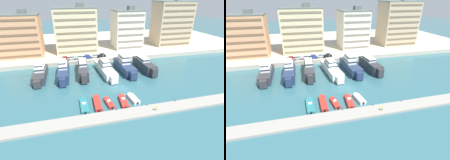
# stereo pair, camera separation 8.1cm
# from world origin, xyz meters

# --- Properties ---
(ground_plane) EXTENTS (400.00, 400.00, 0.00)m
(ground_plane) POSITION_xyz_m (0.00, 0.00, 0.00)
(ground_plane) COLOR #336670
(quay_promenade) EXTENTS (180.00, 70.00, 1.92)m
(quay_promenade) POSITION_xyz_m (0.00, 62.14, 0.96)
(quay_promenade) COLOR #BCB29E
(quay_promenade) RESTS_ON ground
(pier_dock) EXTENTS (120.00, 4.60, 0.63)m
(pier_dock) POSITION_xyz_m (0.00, -14.31, 0.31)
(pier_dock) COLOR #9E998E
(pier_dock) RESTS_ON ground
(yacht_charcoal_far_left) EXTENTS (4.61, 18.21, 7.46)m
(yacht_charcoal_far_left) POSITION_xyz_m (-28.72, 16.23, 2.05)
(yacht_charcoal_far_left) COLOR #333338
(yacht_charcoal_far_left) RESTS_ON ground
(yacht_navy_left) EXTENTS (4.72, 19.82, 7.99)m
(yacht_navy_left) POSITION_xyz_m (-20.00, 15.65, 2.29)
(yacht_navy_left) COLOR navy
(yacht_navy_left) RESTS_ON ground
(yacht_charcoal_mid_left) EXTENTS (4.69, 19.98, 7.10)m
(yacht_charcoal_mid_left) POSITION_xyz_m (-12.34, 16.18, 2.20)
(yacht_charcoal_mid_left) COLOR #333338
(yacht_charcoal_mid_left) RESTS_ON ground
(yacht_white_center_left) EXTENTS (6.13, 20.97, 7.39)m
(yacht_white_center_left) POSITION_xyz_m (-3.50, 14.21, 2.03)
(yacht_white_center_left) COLOR white
(yacht_white_center_left) RESTS_ON ground
(yacht_navy_center) EXTENTS (5.19, 20.30, 8.49)m
(yacht_navy_center) POSITION_xyz_m (4.91, 15.14, 2.42)
(yacht_navy_center) COLOR navy
(yacht_navy_center) RESTS_ON ground
(yacht_charcoal_center_right) EXTENTS (4.84, 18.46, 6.98)m
(yacht_charcoal_center_right) POSITION_xyz_m (13.52, 14.33, 2.18)
(yacht_charcoal_center_right) COLOR #333338
(yacht_charcoal_center_right) RESTS_ON ground
(motorboat_teal_far_left) EXTENTS (2.21, 8.37, 1.10)m
(motorboat_teal_far_left) POSITION_xyz_m (-14.62, -7.33, 0.37)
(motorboat_teal_far_left) COLOR teal
(motorboat_teal_far_left) RESTS_ON ground
(motorboat_red_left) EXTENTS (2.27, 8.59, 0.98)m
(motorboat_red_left) POSITION_xyz_m (-10.77, -7.29, 0.49)
(motorboat_red_left) COLOR red
(motorboat_red_left) RESTS_ON ground
(motorboat_red_mid_left) EXTENTS (2.28, 6.36, 1.24)m
(motorboat_red_mid_left) POSITION_xyz_m (-7.42, -7.90, 0.42)
(motorboat_red_mid_left) COLOR red
(motorboat_red_mid_left) RESTS_ON ground
(motorboat_red_center_left) EXTENTS (2.52, 7.63, 1.46)m
(motorboat_red_center_left) POSITION_xyz_m (-3.11, -8.24, 0.51)
(motorboat_red_center_left) COLOR red
(motorboat_red_center_left) RESTS_ON ground
(motorboat_white_center) EXTENTS (2.50, 6.29, 1.41)m
(motorboat_white_center) POSITION_xyz_m (0.25, -7.64, 0.52)
(motorboat_white_center) COLOR white
(motorboat_white_center) RESTS_ON ground
(car_red_far_left) EXTENTS (4.10, 1.92, 1.80)m
(car_red_far_left) POSITION_xyz_m (-19.24, 29.90, 2.89)
(car_red_far_left) COLOR red
(car_red_far_left) RESTS_ON quay_promenade
(car_silver_left) EXTENTS (4.15, 2.02, 1.80)m
(car_silver_left) POSITION_xyz_m (-16.10, 29.77, 2.89)
(car_silver_left) COLOR #B7BCC1
(car_silver_left) RESTS_ON quay_promenade
(car_silver_mid_left) EXTENTS (4.11, 1.95, 1.80)m
(car_silver_mid_left) POSITION_xyz_m (-12.39, 29.97, 2.89)
(car_silver_mid_left) COLOR #B7BCC1
(car_silver_mid_left) RESTS_ON quay_promenade
(car_blue_center_left) EXTENTS (4.20, 2.13, 1.80)m
(car_blue_center_left) POSITION_xyz_m (-9.12, 29.80, 2.89)
(car_blue_center_left) COLOR #28428E
(car_blue_center_left) RESTS_ON quay_promenade
(car_silver_center) EXTENTS (4.14, 2.00, 1.80)m
(car_silver_center) POSITION_xyz_m (-5.24, 30.19, 2.89)
(car_silver_center) COLOR #B7BCC1
(car_silver_center) RESTS_ON quay_promenade
(car_black_center_right) EXTENTS (4.12, 1.96, 1.80)m
(car_black_center_right) POSITION_xyz_m (-1.96, 29.83, 2.89)
(car_black_center_right) COLOR black
(car_black_center_right) RESTS_ON quay_promenade
(apartment_block_far_left) EXTENTS (19.71, 12.62, 21.58)m
(apartment_block_far_left) POSITION_xyz_m (-38.81, 42.07, 11.77)
(apartment_block_far_left) COLOR tan
(apartment_block_far_left) RESTS_ON quay_promenade
(apartment_block_left) EXTENTS (21.04, 12.74, 23.96)m
(apartment_block_left) POSITION_xyz_m (-12.47, 43.45, 12.95)
(apartment_block_left) COLOR beige
(apartment_block_left) RESTS_ON quay_promenade
(apartment_block_mid_left) EXTENTS (15.38, 15.86, 22.17)m
(apartment_block_mid_left) POSITION_xyz_m (15.81, 45.81, 12.06)
(apartment_block_mid_left) COLOR silver
(apartment_block_mid_left) RESTS_ON quay_promenade
(apartment_block_center_left) EXTENTS (20.79, 14.58, 26.50)m
(apartment_block_center_left) POSITION_xyz_m (43.95, 46.32, 14.22)
(apartment_block_center_left) COLOR #C6AD89
(apartment_block_center_left) RESTS_ON quay_promenade
(pedestrian_near_edge) EXTENTS (0.50, 0.42, 1.55)m
(pedestrian_near_edge) POSITION_xyz_m (4.04, -15.09, 1.55)
(pedestrian_near_edge) COLOR #4C515B
(pedestrian_near_edge) RESTS_ON pier_dock
(bollard_west) EXTENTS (0.20, 0.20, 0.61)m
(bollard_west) POSITION_xyz_m (-6.31, -12.27, 0.95)
(bollard_west) COLOR #2D2D33
(bollard_west) RESTS_ON pier_dock
(bollard_west_mid) EXTENTS (0.20, 0.20, 0.61)m
(bollard_west_mid) POSITION_xyz_m (2.68, -12.27, 0.95)
(bollard_west_mid) COLOR #2D2D33
(bollard_west_mid) RESTS_ON pier_dock
(bollard_east_mid) EXTENTS (0.20, 0.20, 0.61)m
(bollard_east_mid) POSITION_xyz_m (11.66, -12.27, 0.95)
(bollard_east_mid) COLOR #2D2D33
(bollard_east_mid) RESTS_ON pier_dock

